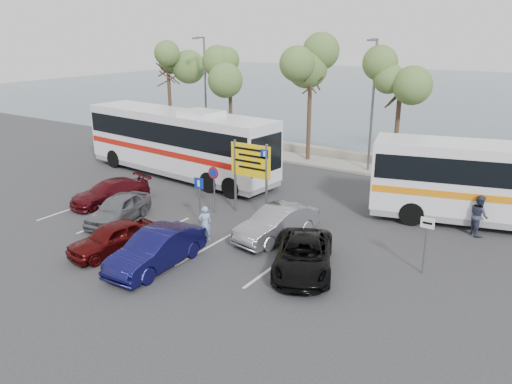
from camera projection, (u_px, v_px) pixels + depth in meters
The scene contains 24 objects.
ground at pixel (193, 231), 22.42m from camera, with size 120.00×120.00×0.00m, color #2E2E30.
kerb_strip at pixel (327, 163), 33.54m from camera, with size 44.00×2.40×0.15m, color gray.
seawall at pixel (340, 154), 35.06m from camera, with size 48.00×0.80×0.60m, color #A19381.
sea at pixel (469, 94), 70.18m from camera, with size 140.00×140.00×0.00m, color #3E5663.
tree_far_left at pixel (168, 61), 38.90m from camera, with size 3.20×3.20×7.60m.
tree_left at pixel (230, 68), 35.88m from camera, with size 3.20×3.20×7.20m.
tree_mid at pixel (311, 62), 32.29m from camera, with size 3.20×3.20×8.00m.
tree_right at pixel (402, 73), 29.32m from camera, with size 3.20×3.20×7.40m.
street_lamp_left at pixel (205, 87), 36.97m from camera, with size 0.45×1.15×8.01m.
street_lamp_right at pixel (372, 99), 30.20m from camera, with size 0.45×1.15×8.01m.
direction_sign at pixel (251, 166), 23.69m from camera, with size 2.20×0.12×3.60m.
sign_no_stop at pixel (214, 182), 24.15m from camera, with size 0.60×0.08×2.35m.
sign_parking at pixel (199, 194), 22.70m from camera, with size 0.50×0.07×2.25m.
sign_taxi at pixel (426, 238), 18.07m from camera, with size 0.50×0.07×2.20m.
lane_markings at pixel (159, 232), 22.22m from camera, with size 12.02×4.20×0.01m, color silver, non-canonical shape.
coach_bus_left at pixel (178, 145), 30.37m from camera, with size 13.74×4.12×4.22m.
car_silver_a at pixel (118, 209), 23.26m from camera, with size 1.54×3.83×1.31m, color slate.
car_blue at pixel (156, 249), 18.79m from camera, with size 1.52×4.35×1.43m, color #0E0D40.
car_maroon at pixel (110, 192), 25.80m from camera, with size 1.71×4.20×1.22m, color #4F0D13.
car_red at pixel (113, 238), 20.07m from camera, with size 1.48×3.69×1.26m, color #4F0B0B.
suv_black at pixel (303, 255), 18.51m from camera, with size 2.08×4.50×1.25m, color black.
car_silver_b at pixel (277, 223), 21.38m from camera, with size 1.47×4.23×1.39m, color gray.
pedestrian_near at pixel (205, 224), 21.14m from camera, with size 0.57×0.37×1.55m, color #8CA0CC.
pedestrian_far at pixel (479, 215), 21.71m from camera, with size 0.89×0.69×1.82m, color #31364A.
Camera 1 is at (13.76, -15.84, 8.58)m, focal length 35.00 mm.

